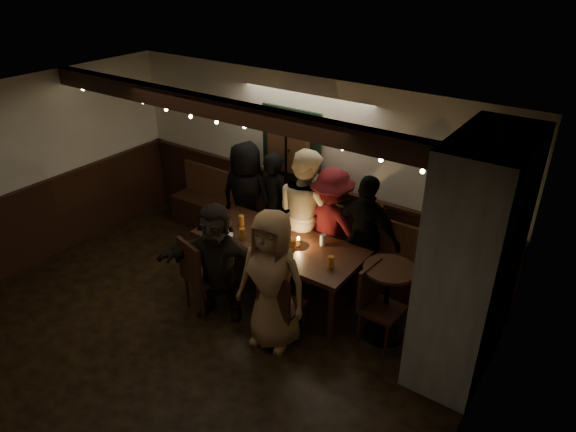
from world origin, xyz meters
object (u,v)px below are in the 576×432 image
Objects in this scene: dining_table at (279,246)px; chair_near_right at (278,303)px; high_top at (387,293)px; chair_end at (376,299)px; person_f at (217,262)px; person_e at (366,237)px; person_b at (275,205)px; person_a at (247,198)px; person_d at (331,226)px; person_g at (272,281)px; person_c at (306,213)px; chair_near_left at (199,272)px.

chair_near_right is (0.54, -0.76, -0.18)m from dining_table.
chair_end is at bearing -127.94° from high_top.
high_top is at bearing 52.06° from chair_end.
person_f is at bearing -113.45° from dining_table.
person_b is at bearing 2.32° from person_e.
person_a reaches higher than person_e.
person_d reaches higher than chair_near_right.
chair_end is (0.87, 0.67, 0.01)m from chair_near_right.
high_top is at bearing 167.45° from person_b.
person_b is (-0.61, 0.75, 0.09)m from dining_table.
person_e is at bearing 28.84° from person_f.
person_d is (-1.06, 0.77, 0.26)m from chair_end.
person_g reaches higher than dining_table.
dining_table is at bearing 110.06° from person_c.
chair_near_left is at bearing 98.01° from person_b.
person_g is at bearing 81.05° from person_e.
chair_near_left is at bearing -123.14° from dining_table.
chair_near_right is 0.32m from person_g.
person_f is (-0.32, -1.42, -0.14)m from person_c.
person_e is 1.88m from person_f.
chair_near_left is 0.64× the size of person_b.
person_g reaches higher than person_a.
person_e is (-0.61, 0.64, 0.23)m from high_top.
chair_near_right is at bearing 128.70° from person_a.
chair_near_right reaches higher than high_top.
person_f is at bearing -178.93° from chair_near_right.
dining_table is at bearing 63.18° from person_d.
person_a is 1.11× the size of person_f.
person_c is at bearing 70.11° from chair_near_left.
person_b is at bearing 117.74° from person_g.
person_b is at bearing -3.41° from person_d.
person_e reaches higher than chair_near_right.
person_g is at bearing -22.58° from person_f.
person_b is (-0.04, 1.62, 0.23)m from chair_near_left.
person_d is (-0.19, 1.45, 0.27)m from chair_near_right.
person_f is (-0.69, -1.46, -0.04)m from person_d.
person_c is at bearing 111.83° from chair_near_right.
chair_near_left is 1.64m from person_c.
chair_end is (1.41, -0.09, -0.17)m from dining_table.
person_e is 1.51m from person_g.
person_d is at bearing 44.08° from person_f.
person_g is (0.15, -1.49, 0.04)m from person_d.
person_a is 1.58m from person_f.
chair_near_right is 0.56× the size of person_g.
person_b is at bearing 129.01° from dining_table.
person_b is 1.91m from person_g.
person_b is at bearing 91.46° from chair_near_left.
chair_near_right is 0.62× the size of person_f.
person_d reaches higher than high_top.
chair_near_right is (1.11, 0.11, -0.04)m from chair_near_left.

